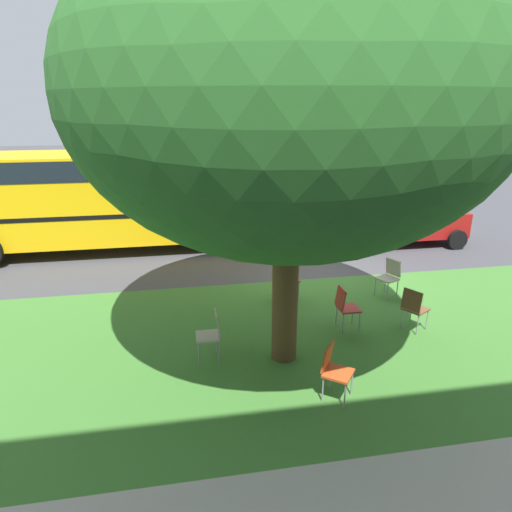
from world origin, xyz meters
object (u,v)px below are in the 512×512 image
(chair_0, at_px, (286,277))
(chair_5, at_px, (334,367))
(chair_3, at_px, (389,275))
(chair_1, at_px, (212,332))
(parked_car, at_px, (404,218))
(chair_2, at_px, (414,306))
(chair_4, at_px, (345,305))
(school_bus, at_px, (136,191))
(street_tree, at_px, (290,93))

(chair_0, distance_m, chair_5, 3.70)
(chair_3, bearing_deg, chair_1, 25.16)
(parked_car, bearing_deg, chair_2, 64.80)
(chair_2, xyz_separation_m, parked_car, (-2.56, -5.45, 0.32))
(chair_5, distance_m, parked_car, 8.68)
(chair_0, xyz_separation_m, chair_4, (-0.80, 1.64, 0.00))
(chair_1, height_order, chair_3, same)
(chair_1, relative_size, school_bus, 0.08)
(school_bus, bearing_deg, chair_5, 112.00)
(parked_car, bearing_deg, chair_3, 59.06)
(parked_car, relative_size, school_bus, 0.36)
(chair_0, height_order, parked_car, parked_car)
(chair_1, height_order, parked_car, parked_car)
(chair_1, distance_m, chair_4, 2.74)
(street_tree, bearing_deg, chair_5, 110.33)
(chair_0, relative_size, chair_2, 1.00)
(school_bus, bearing_deg, chair_2, 130.64)
(street_tree, bearing_deg, chair_3, -144.14)
(chair_2, distance_m, school_bus, 8.68)
(chair_2, relative_size, chair_4, 1.00)
(chair_2, height_order, school_bus, school_bus)
(street_tree, distance_m, chair_4, 4.22)
(street_tree, xyz_separation_m, chair_2, (-2.71, -0.51, -3.89))
(street_tree, height_order, school_bus, street_tree)
(chair_0, relative_size, parked_car, 0.24)
(chair_2, relative_size, chair_3, 1.00)
(chair_5, relative_size, school_bus, 0.08)
(chair_1, xyz_separation_m, chair_5, (-1.71, 1.43, 0.00))
(chair_3, distance_m, parked_car, 4.43)
(chair_0, height_order, chair_5, same)
(chair_2, xyz_separation_m, chair_3, (-0.29, -1.66, 0.00))
(chair_5, relative_size, parked_car, 0.24)
(chair_2, relative_size, parked_car, 0.24)
(chair_4, bearing_deg, chair_2, 167.39)
(chair_3, relative_size, chair_4, 1.00)
(chair_1, xyz_separation_m, parked_car, (-6.52, -5.79, 0.32))
(chair_2, height_order, chair_4, same)
(street_tree, bearing_deg, chair_2, -169.29)
(street_tree, xyz_separation_m, chair_3, (-3.01, -2.17, -3.89))
(chair_0, xyz_separation_m, school_bus, (3.50, -4.59, 1.24))
(chair_5, distance_m, school_bus, 9.02)
(chair_3, bearing_deg, school_bus, -39.53)
(chair_2, bearing_deg, school_bus, -49.36)
(chair_2, bearing_deg, street_tree, 10.71)
(chair_1, height_order, chair_2, same)
(chair_1, relative_size, chair_5, 1.00)
(street_tree, relative_size, chair_5, 7.76)
(chair_2, height_order, parked_car, parked_car)
(chair_0, height_order, chair_4, same)
(chair_1, bearing_deg, chair_3, -154.84)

